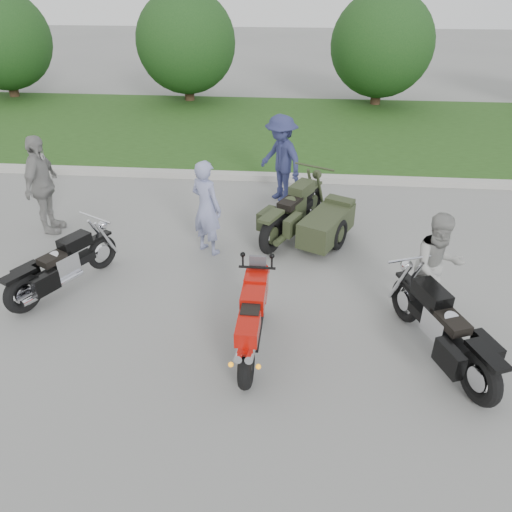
# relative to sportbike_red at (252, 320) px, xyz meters

# --- Properties ---
(ground) EXTENTS (80.00, 80.00, 0.00)m
(ground) POSITION_rel_sportbike_red_xyz_m (-0.72, 0.39, -0.54)
(ground) COLOR gray
(ground) RESTS_ON ground
(curb) EXTENTS (60.00, 0.30, 0.15)m
(curb) POSITION_rel_sportbike_red_xyz_m (-0.72, 6.39, -0.47)
(curb) COLOR #B3B1A9
(curb) RESTS_ON ground
(grass_strip) EXTENTS (60.00, 8.00, 0.14)m
(grass_strip) POSITION_rel_sportbike_red_xyz_m (-0.72, 10.54, -0.47)
(grass_strip) COLOR #326221
(grass_strip) RESTS_ON ground
(tree_far_left) EXTENTS (3.60, 3.60, 4.00)m
(tree_far_left) POSITION_rel_sportbike_red_xyz_m (-10.72, 13.89, 1.65)
(tree_far_left) COLOR #3F2B1C
(tree_far_left) RESTS_ON ground
(tree_mid_left) EXTENTS (3.60, 3.60, 4.00)m
(tree_mid_left) POSITION_rel_sportbike_red_xyz_m (-3.72, 13.89, 1.65)
(tree_mid_left) COLOR #3F2B1C
(tree_mid_left) RESTS_ON ground
(tree_mid_right) EXTENTS (3.60, 3.60, 4.00)m
(tree_mid_right) POSITION_rel_sportbike_red_xyz_m (3.28, 13.89, 1.65)
(tree_mid_right) COLOR #3F2B1C
(tree_mid_right) RESTS_ON ground
(sportbike_red) EXTENTS (0.33, 1.94, 0.92)m
(sportbike_red) POSITION_rel_sportbike_red_xyz_m (0.00, 0.00, 0.00)
(sportbike_red) COLOR black
(sportbike_red) RESTS_ON ground
(cruiser_left) EXTENTS (1.17, 1.98, 0.84)m
(cruiser_left) POSITION_rel_sportbike_red_xyz_m (-3.25, 1.22, -0.11)
(cruiser_left) COLOR black
(cruiser_left) RESTS_ON ground
(cruiser_right) EXTENTS (1.05, 2.28, 0.92)m
(cruiser_right) POSITION_rel_sportbike_red_xyz_m (2.57, 0.05, -0.07)
(cruiser_right) COLOR black
(cruiser_right) RESTS_ON ground
(cruiser_sidecar) EXTENTS (1.84, 2.32, 0.96)m
(cruiser_sidecar) POSITION_rel_sportbike_red_xyz_m (0.83, 3.28, -0.09)
(cruiser_sidecar) COLOR black
(cruiser_sidecar) RESTS_ON ground
(person_stripe) EXTENTS (0.78, 0.71, 1.78)m
(person_stripe) POSITION_rel_sportbike_red_xyz_m (-1.08, 2.74, 0.35)
(person_stripe) COLOR #8A91BC
(person_stripe) RESTS_ON ground
(person_grey) EXTENTS (0.97, 0.84, 1.70)m
(person_grey) POSITION_rel_sportbike_red_xyz_m (2.62, 1.09, 0.31)
(person_grey) COLOR #969690
(person_grey) RESTS_ON ground
(person_denim) EXTENTS (1.36, 1.41, 1.93)m
(person_denim) POSITION_rel_sportbike_red_xyz_m (0.14, 5.25, 0.42)
(person_denim) COLOR navy
(person_denim) RESTS_ON ground
(person_back) EXTENTS (0.48, 1.15, 1.96)m
(person_back) POSITION_rel_sportbike_red_xyz_m (-4.38, 3.27, 0.44)
(person_back) COLOR gray
(person_back) RESTS_ON ground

